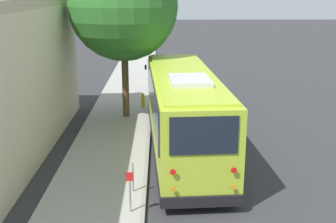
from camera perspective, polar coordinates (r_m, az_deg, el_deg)
ground_plane at (r=18.35m, az=2.01°, el=-4.96°), size 160.00×160.00×0.00m
sidewalk_slab at (r=18.43m, az=-8.00°, el=-4.77°), size 80.00×3.23×0.15m
curb_strip at (r=18.30m, az=-2.74°, el=-4.77°), size 80.00×0.14×0.15m
shuttle_bus at (r=17.36m, az=2.08°, el=0.50°), size 10.88×3.34×3.57m
parked_sedan_tan at (r=28.67m, az=0.35°, el=4.12°), size 4.34×1.84×1.32m
parked_sedan_silver at (r=34.79m, az=0.10°, el=6.28°), size 4.48×1.93×1.32m
sign_post_near at (r=12.85m, az=-5.17°, el=-10.74°), size 0.06×0.22×1.29m
sign_post_far at (r=14.10m, az=-4.79°, el=-8.85°), size 0.06×0.06×1.03m
fire_hydrant at (r=24.02m, az=-3.42°, el=1.55°), size 0.22×0.22×0.81m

